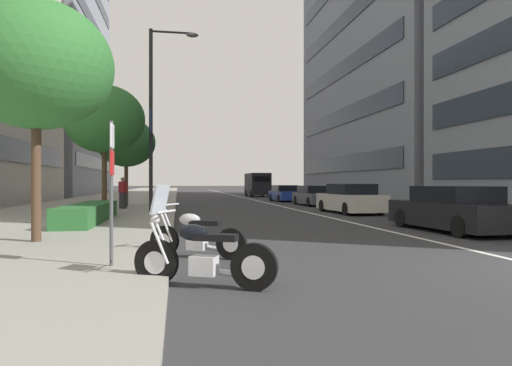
% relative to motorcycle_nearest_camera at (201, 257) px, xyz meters
% --- Properties ---
extents(sidewalk_right_plaza, '(160.00, 9.21, 0.15)m').
position_rel_motorcycle_nearest_camera_xyz_m(sidewalk_right_plaza, '(30.06, 5.08, -0.38)').
color(sidewalk_right_plaza, gray).
rests_on(sidewalk_right_plaza, ground).
extents(lane_centre_stripe, '(110.00, 0.16, 0.01)m').
position_rel_motorcycle_nearest_camera_xyz_m(lane_centre_stripe, '(35.06, -6.21, -0.45)').
color(lane_centre_stripe, silver).
rests_on(lane_centre_stripe, ground).
extents(motorcycle_nearest_camera, '(1.04, 2.05, 1.50)m').
position_rel_motorcycle_nearest_camera_xyz_m(motorcycle_nearest_camera, '(0.00, 0.00, 0.00)').
color(motorcycle_nearest_camera, black).
rests_on(motorcycle_nearest_camera, ground).
extents(motorcycle_under_tarp, '(1.13, 1.94, 1.09)m').
position_rel_motorcycle_nearest_camera_xyz_m(motorcycle_under_tarp, '(2.64, -0.03, -0.04)').
color(motorcycle_under_tarp, black).
rests_on(motorcycle_under_tarp, ground).
extents(car_following_behind, '(4.69, 2.06, 1.42)m').
position_rel_motorcycle_nearest_camera_xyz_m(car_following_behind, '(6.19, -8.16, 0.22)').
color(car_following_behind, black).
rests_on(car_following_behind, ground).
extents(car_approaching_light, '(4.70, 2.09, 1.46)m').
position_rel_motorcycle_nearest_camera_xyz_m(car_approaching_light, '(14.72, -8.17, 0.24)').
color(car_approaching_light, beige).
rests_on(car_approaching_light, ground).
extents(car_mid_block_traffic, '(4.43, 1.93, 1.32)m').
position_rel_motorcycle_nearest_camera_xyz_m(car_mid_block_traffic, '(22.30, -8.64, 0.18)').
color(car_mid_block_traffic, '#4C515B').
rests_on(car_mid_block_traffic, ground).
extents(car_lead_in_lane, '(4.45, 1.90, 1.32)m').
position_rel_motorcycle_nearest_camera_xyz_m(car_lead_in_lane, '(28.88, -8.26, 0.18)').
color(car_lead_in_lane, navy).
rests_on(car_lead_in_lane, ground).
extents(delivery_van_ahead, '(5.16, 2.20, 2.55)m').
position_rel_motorcycle_nearest_camera_xyz_m(delivery_van_ahead, '(42.44, -8.39, 0.91)').
color(delivery_van_ahead, black).
rests_on(delivery_van_ahead, ground).
extents(parking_sign_by_curb, '(0.32, 0.06, 2.41)m').
position_rel_motorcycle_nearest_camera_xyz_m(parking_sign_by_curb, '(1.16, 1.42, 1.21)').
color(parking_sign_by_curb, '#47494C').
rests_on(parking_sign_by_curb, sidewalk_right_plaza).
extents(street_lamp_with_banners, '(1.26, 2.37, 8.77)m').
position_rel_motorcycle_nearest_camera_xyz_m(street_lamp_with_banners, '(15.54, 1.30, 4.85)').
color(street_lamp_with_banners, '#232326').
rests_on(street_lamp_with_banners, sidewalk_right_plaza).
extents(clipped_hedge_bed, '(6.25, 1.10, 0.63)m').
position_rel_motorcycle_nearest_camera_xyz_m(clipped_hedge_bed, '(9.97, 3.43, 0.02)').
color(clipped_hedge_bed, '#28602D').
rests_on(clipped_hedge_bed, sidewalk_right_plaza).
extents(street_tree_far_plaza, '(3.53, 3.53, 5.63)m').
position_rel_motorcycle_nearest_camera_xyz_m(street_tree_far_plaza, '(4.66, 3.61, 3.82)').
color(street_tree_far_plaza, '#473323').
rests_on(street_tree_far_plaza, sidewalk_right_plaza).
extents(street_tree_near_plaza_corner, '(3.50, 3.50, 5.65)m').
position_rel_motorcycle_nearest_camera_xyz_m(street_tree_near_plaza_corner, '(13.93, 3.51, 3.86)').
color(street_tree_near_plaza_corner, '#473323').
rests_on(street_tree_near_plaza_corner, sidewalk_right_plaza).
extents(street_tree_mid_sidewalk, '(3.38, 3.38, 5.19)m').
position_rel_motorcycle_nearest_camera_xyz_m(street_tree_mid_sidewalk, '(20.75, 3.33, 3.44)').
color(street_tree_mid_sidewalk, '#473323').
rests_on(street_tree_mid_sidewalk, sidewalk_right_plaza).
extents(pedestrian_on_plaza, '(0.46, 0.47, 1.67)m').
position_rel_motorcycle_nearest_camera_xyz_m(pedestrian_on_plaza, '(17.96, 3.19, 0.54)').
color(pedestrian_on_plaza, '#2D2D33').
rests_on(pedestrian_on_plaza, sidewalk_right_plaza).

